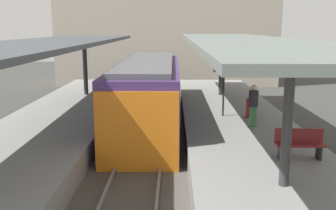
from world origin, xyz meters
The scene contains 14 objects.
ground_plane centered at (0.00, 0.00, 0.00)m, with size 80.00×80.00×0.00m, color #383835.
platform_left centered at (-3.80, 0.00, 0.50)m, with size 4.40×28.00×1.00m, color gray.
platform_right centered at (3.80, 0.00, 0.50)m, with size 4.40×28.00×1.00m, color gray.
track_ballast centered at (0.00, 0.00, 0.10)m, with size 3.20×28.00×0.20m, color #4C4742.
rail_near_side centered at (-0.72, 0.00, 0.27)m, with size 0.08×28.00×0.14m, color slate.
rail_far_side centered at (0.72, 0.00, 0.27)m, with size 0.08×28.00×0.14m, color slate.
commuter_train centered at (0.00, 3.46, 1.73)m, with size 2.78×11.10×3.10m.
canopy_left centered at (-3.80, 1.40, 4.08)m, with size 4.18×21.00×3.20m.
canopy_right centered at (3.80, 1.40, 4.19)m, with size 4.18×21.00×3.31m.
platform_bench centered at (4.78, -2.95, 1.46)m, with size 1.40×0.41×0.86m.
platform_sign centered at (3.26, 2.43, 2.62)m, with size 0.90×0.08×2.21m.
litter_bin centered at (4.41, 2.18, 1.40)m, with size 0.44×0.44×0.80m, color maroon.
passenger_near_bench centered at (4.17, 0.65, 1.83)m, with size 0.36×0.36×1.61m.
station_building_backdrop centered at (0.58, 20.00, 5.50)m, with size 18.00×6.00×11.00m, color #A89E8E.
Camera 1 is at (1.14, -13.58, 4.73)m, focal length 40.92 mm.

